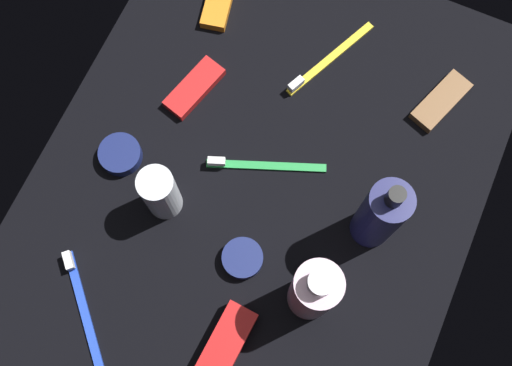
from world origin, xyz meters
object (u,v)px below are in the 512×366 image
(toothbrush_yellow, at_px, (325,62))
(snack_bar_orange, at_px, (219,0))
(cream_tin_left, at_px, (120,154))
(deodorant_stick, at_px, (160,193))
(toothpaste_box_red, at_px, (214,366))
(toothbrush_green, at_px, (259,165))
(bodywash_bottle, at_px, (314,291))
(lotion_bottle, at_px, (380,215))
(toothbrush_blue, at_px, (82,304))
(cream_tin_right, at_px, (242,258))
(snack_bar_brown, at_px, (441,101))
(snack_bar_red, at_px, (194,88))

(toothbrush_yellow, relative_size, snack_bar_orange, 1.63)
(cream_tin_left, bearing_deg, deodorant_stick, -111.99)
(toothpaste_box_red, xyz_separation_m, snack_bar_orange, (0.52, 0.23, -0.01))
(toothbrush_green, bearing_deg, bodywash_bottle, -136.23)
(bodywash_bottle, distance_m, cream_tin_left, 0.36)
(lotion_bottle, bearing_deg, deodorant_stick, 106.80)
(lotion_bottle, bearing_deg, toothbrush_yellow, 36.13)
(toothpaste_box_red, bearing_deg, toothbrush_yellow, 8.03)
(snack_bar_orange, height_order, cream_tin_left, cream_tin_left)
(toothbrush_blue, distance_m, snack_bar_orange, 0.52)
(toothbrush_green, relative_size, snack_bar_orange, 1.65)
(deodorant_stick, bearing_deg, snack_bar_orange, 11.65)
(toothpaste_box_red, bearing_deg, snack_bar_orange, 28.14)
(snack_bar_orange, relative_size, cream_tin_right, 1.76)
(toothbrush_yellow, distance_m, snack_bar_brown, 0.19)
(deodorant_stick, height_order, toothbrush_blue, deodorant_stick)
(bodywash_bottle, height_order, deodorant_stick, bodywash_bottle)
(snack_bar_orange, xyz_separation_m, cream_tin_right, (-0.37, -0.21, 0.00))
(toothbrush_blue, bearing_deg, cream_tin_right, -50.07)
(snack_bar_orange, height_order, cream_tin_right, cream_tin_right)
(lotion_bottle, height_order, toothbrush_green, lotion_bottle)
(bodywash_bottle, relative_size, toothpaste_box_red, 1.02)
(lotion_bottle, xyz_separation_m, snack_bar_orange, (0.25, 0.36, -0.08))
(toothpaste_box_red, bearing_deg, toothbrush_green, 15.83)
(snack_bar_brown, xyz_separation_m, snack_bar_red, (-0.14, 0.36, 0.00))
(toothpaste_box_red, bearing_deg, snack_bar_red, 33.23)
(toothbrush_yellow, height_order, toothpaste_box_red, toothpaste_box_red)
(toothbrush_green, height_order, snack_bar_brown, toothbrush_green)
(bodywash_bottle, distance_m, toothbrush_blue, 0.33)
(bodywash_bottle, relative_size, cream_tin_left, 2.81)
(toothbrush_yellow, height_order, snack_bar_red, toothbrush_yellow)
(bodywash_bottle, height_order, snack_bar_brown, bodywash_bottle)
(toothbrush_yellow, bearing_deg, cream_tin_right, -178.34)
(bodywash_bottle, xyz_separation_m, toothpaste_box_red, (-0.14, 0.08, -0.07))
(lotion_bottle, xyz_separation_m, toothbrush_blue, (-0.27, 0.33, -0.08))
(bodywash_bottle, height_order, snack_bar_orange, bodywash_bottle)
(deodorant_stick, height_order, toothbrush_yellow, deodorant_stick)
(lotion_bottle, xyz_separation_m, snack_bar_brown, (0.23, -0.03, -0.08))
(bodywash_bottle, bearing_deg, cream_tin_left, 76.91)
(cream_tin_right, bearing_deg, bodywash_bottle, -95.84)
(bodywash_bottle, height_order, snack_bar_red, bodywash_bottle)
(deodorant_stick, height_order, cream_tin_left, deodorant_stick)
(toothbrush_green, xyz_separation_m, toothpaste_box_red, (-0.29, -0.06, 0.01))
(cream_tin_right, bearing_deg, toothbrush_blue, 129.93)
(snack_bar_red, bearing_deg, toothpaste_box_red, -134.97)
(snack_bar_red, relative_size, cream_tin_left, 1.63)
(deodorant_stick, distance_m, snack_bar_red, 0.19)
(lotion_bottle, xyz_separation_m, cream_tin_left, (-0.05, 0.38, -0.07))
(deodorant_stick, height_order, snack_bar_orange, deodorant_stick)
(snack_bar_orange, distance_m, snack_bar_red, 0.16)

